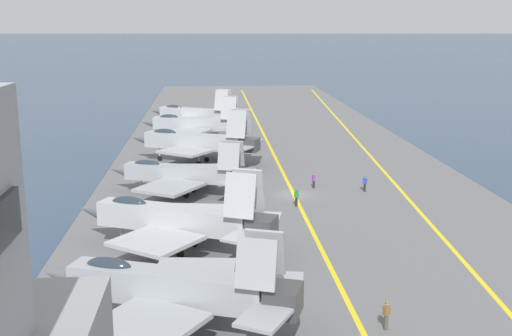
{
  "coord_description": "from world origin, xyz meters",
  "views": [
    {
      "loc": [
        -62.1,
        8.45,
        17.45
      ],
      "look_at": [
        1.52,
        3.75,
        2.9
      ],
      "focal_mm": 45.0,
      "sensor_mm": 36.0,
      "label": 1
    }
  ],
  "objects_px": {
    "parked_jet_nearest": "(170,287)",
    "parked_jet_second": "(176,219)",
    "parked_jet_fifth": "(195,124)",
    "parked_jet_sixth": "(195,113)",
    "crew_green_vest": "(296,196)",
    "crew_purple_vest": "(314,180)",
    "crew_brown_vest": "(387,314)",
    "crew_blue_vest": "(365,183)",
    "parked_jet_fourth": "(196,141)",
    "parked_jet_third": "(183,174)"
  },
  "relations": [
    {
      "from": "crew_blue_vest",
      "to": "crew_brown_vest",
      "type": "bearing_deg",
      "value": 168.61
    },
    {
      "from": "parked_jet_sixth",
      "to": "crew_purple_vest",
      "type": "relative_size",
      "value": 9.36
    },
    {
      "from": "parked_jet_nearest",
      "to": "parked_jet_second",
      "type": "relative_size",
      "value": 0.95
    },
    {
      "from": "parked_jet_nearest",
      "to": "parked_jet_fourth",
      "type": "distance_m",
      "value": 44.4
    },
    {
      "from": "parked_jet_second",
      "to": "parked_jet_fourth",
      "type": "distance_m",
      "value": 31.13
    },
    {
      "from": "parked_jet_third",
      "to": "crew_purple_vest",
      "type": "height_order",
      "value": "parked_jet_third"
    },
    {
      "from": "parked_jet_fifth",
      "to": "parked_jet_sixth",
      "type": "relative_size",
      "value": 1.0
    },
    {
      "from": "parked_jet_nearest",
      "to": "parked_jet_second",
      "type": "height_order",
      "value": "parked_jet_second"
    },
    {
      "from": "crew_brown_vest",
      "to": "parked_jet_third",
      "type": "bearing_deg",
      "value": 22.55
    },
    {
      "from": "parked_jet_sixth",
      "to": "crew_purple_vest",
      "type": "xyz_separation_m",
      "value": [
        -40.83,
        -13.16,
        -1.44
      ]
    },
    {
      "from": "parked_jet_sixth",
      "to": "parked_jet_fourth",
      "type": "bearing_deg",
      "value": -178.75
    },
    {
      "from": "parked_jet_nearest",
      "to": "crew_purple_vest",
      "type": "bearing_deg",
      "value": -22.76
    },
    {
      "from": "parked_jet_nearest",
      "to": "parked_jet_second",
      "type": "xyz_separation_m",
      "value": [
        13.28,
        0.31,
        -0.16
      ]
    },
    {
      "from": "parked_jet_nearest",
      "to": "crew_green_vest",
      "type": "height_order",
      "value": "parked_jet_nearest"
    },
    {
      "from": "parked_jet_third",
      "to": "parked_jet_fourth",
      "type": "distance_m",
      "value": 14.76
    },
    {
      "from": "parked_jet_nearest",
      "to": "parked_jet_second",
      "type": "distance_m",
      "value": 13.28
    },
    {
      "from": "crew_brown_vest",
      "to": "crew_purple_vest",
      "type": "height_order",
      "value": "crew_brown_vest"
    },
    {
      "from": "parked_jet_second",
      "to": "crew_green_vest",
      "type": "height_order",
      "value": "parked_jet_second"
    },
    {
      "from": "parked_jet_fourth",
      "to": "crew_blue_vest",
      "type": "bearing_deg",
      "value": -130.19
    },
    {
      "from": "crew_green_vest",
      "to": "crew_purple_vest",
      "type": "bearing_deg",
      "value": -22.27
    },
    {
      "from": "parked_jet_second",
      "to": "crew_green_vest",
      "type": "relative_size",
      "value": 9.04
    },
    {
      "from": "parked_jet_fourth",
      "to": "crew_green_vest",
      "type": "height_order",
      "value": "parked_jet_fourth"
    },
    {
      "from": "parked_jet_third",
      "to": "crew_purple_vest",
      "type": "xyz_separation_m",
      "value": [
        1.65,
        -13.59,
        -1.26
      ]
    },
    {
      "from": "parked_jet_third",
      "to": "parked_jet_fourth",
      "type": "relative_size",
      "value": 0.91
    },
    {
      "from": "crew_green_vest",
      "to": "crew_blue_vest",
      "type": "distance_m",
      "value": 9.2
    },
    {
      "from": "crew_blue_vest",
      "to": "parked_jet_sixth",
      "type": "bearing_deg",
      "value": 23.1
    },
    {
      "from": "parked_jet_third",
      "to": "parked_jet_sixth",
      "type": "relative_size",
      "value": 0.98
    },
    {
      "from": "crew_green_vest",
      "to": "parked_jet_third",
      "type": "bearing_deg",
      "value": 64.96
    },
    {
      "from": "parked_jet_nearest",
      "to": "crew_brown_vest",
      "type": "xyz_separation_m",
      "value": [
        -0.52,
        -12.1,
        -1.77
      ]
    },
    {
      "from": "parked_jet_third",
      "to": "crew_green_vest",
      "type": "distance_m",
      "value": 12.02
    },
    {
      "from": "parked_jet_nearest",
      "to": "crew_green_vest",
      "type": "distance_m",
      "value": 26.79
    },
    {
      "from": "parked_jet_fifth",
      "to": "crew_green_vest",
      "type": "relative_size",
      "value": 8.69
    },
    {
      "from": "parked_jet_fourth",
      "to": "crew_blue_vest",
      "type": "relative_size",
      "value": 9.76
    },
    {
      "from": "parked_jet_fifth",
      "to": "crew_green_vest",
      "type": "bearing_deg",
      "value": -163.47
    },
    {
      "from": "parked_jet_fourth",
      "to": "crew_brown_vest",
      "type": "relative_size",
      "value": 9.53
    },
    {
      "from": "parked_jet_third",
      "to": "parked_jet_fourth",
      "type": "height_order",
      "value": "parked_jet_fourth"
    },
    {
      "from": "parked_jet_nearest",
      "to": "parked_jet_third",
      "type": "height_order",
      "value": "parked_jet_nearest"
    },
    {
      "from": "parked_jet_nearest",
      "to": "parked_jet_fifth",
      "type": "xyz_separation_m",
      "value": [
        58.87,
        -0.24,
        -0.03
      ]
    },
    {
      "from": "parked_jet_fifth",
      "to": "parked_jet_sixth",
      "type": "distance_m",
      "value": 13.3
    },
    {
      "from": "parked_jet_second",
      "to": "crew_blue_vest",
      "type": "distance_m",
      "value": 24.67
    },
    {
      "from": "parked_jet_nearest",
      "to": "crew_brown_vest",
      "type": "height_order",
      "value": "parked_jet_nearest"
    },
    {
      "from": "parked_jet_fourth",
      "to": "crew_green_vest",
      "type": "xyz_separation_m",
      "value": [
        -19.77,
        -9.8,
        -1.78
      ]
    },
    {
      "from": "parked_jet_fifth",
      "to": "parked_jet_sixth",
      "type": "height_order",
      "value": "parked_jet_fifth"
    },
    {
      "from": "crew_blue_vest",
      "to": "parked_jet_nearest",
      "type": "bearing_deg",
      "value": 148.43
    },
    {
      "from": "parked_jet_fifth",
      "to": "parked_jet_third",
      "type": "bearing_deg",
      "value": 178.67
    },
    {
      "from": "crew_purple_vest",
      "to": "crew_brown_vest",
      "type": "bearing_deg",
      "value": 178.12
    },
    {
      "from": "parked_jet_third",
      "to": "crew_brown_vest",
      "type": "bearing_deg",
      "value": -157.45
    },
    {
      "from": "parked_jet_nearest",
      "to": "parked_jet_second",
      "type": "bearing_deg",
      "value": 1.34
    },
    {
      "from": "crew_green_vest",
      "to": "parked_jet_fifth",
      "type": "bearing_deg",
      "value": 16.53
    },
    {
      "from": "parked_jet_fourth",
      "to": "crew_purple_vest",
      "type": "xyz_separation_m",
      "value": [
        -13.06,
        -12.55,
        -1.85
      ]
    }
  ]
}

